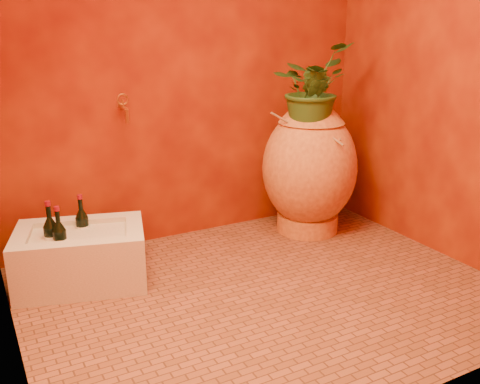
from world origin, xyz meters
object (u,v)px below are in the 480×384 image
wine_bottle_b (83,228)px  amphora (310,167)px  wine_bottle_a (60,241)px  stone_basin (81,257)px  wine_bottle_c (52,238)px  wall_tap (124,107)px

wine_bottle_b → amphora: bearing=-1.5°
wine_bottle_a → stone_basin: bearing=21.1°
stone_basin → wine_bottle_c: size_ratio=2.45×
wine_bottle_c → wall_tap: bearing=30.2°
wine_bottle_a → wine_bottle_b: (0.15, 0.14, 0.00)m
stone_basin → wine_bottle_b: (0.04, 0.10, 0.13)m
wine_bottle_b → wine_bottle_c: (-0.18, -0.08, 0.01)m
wine_bottle_a → wine_bottle_b: same height
wine_bottle_c → wine_bottle_b: bearing=24.6°
wine_bottle_a → wine_bottle_c: wine_bottle_c is taller
wine_bottle_a → wine_bottle_c: bearing=121.5°
wine_bottle_b → wall_tap: wall_tap is taller
amphora → wine_bottle_a: amphora is taller
amphora → stone_basin: size_ratio=1.17×
wine_bottle_a → wall_tap: size_ratio=1.81×
stone_basin → wine_bottle_b: 0.17m
stone_basin → wall_tap: wall_tap is taller
stone_basin → wine_bottle_a: size_ratio=2.59×
amphora → wall_tap: 1.30m
amphora → wine_bottle_b: 1.54m
wine_bottle_c → wall_tap: wall_tap is taller
wine_bottle_c → stone_basin: bearing=-5.8°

